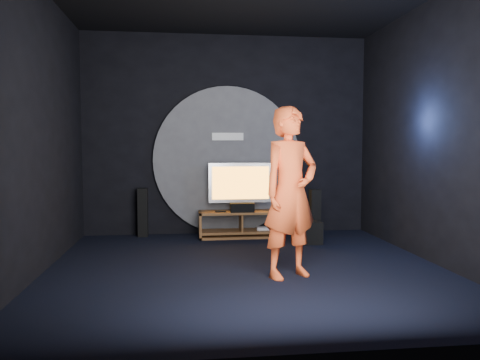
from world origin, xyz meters
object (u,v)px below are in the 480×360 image
at_px(media_console, 241,226).
at_px(tower_speaker_right, 315,214).
at_px(tower_speaker_left, 143,212).
at_px(subwoofer, 311,232).
at_px(player, 291,192).
at_px(tv, 241,185).

distance_m(media_console, tower_speaker_right, 1.26).
relative_size(media_console, tower_speaker_left, 1.73).
xyz_separation_m(tower_speaker_right, subwoofer, (-0.17, -0.36, -0.24)).
bearing_deg(player, media_console, 72.37).
bearing_deg(media_console, subwoofer, -32.27).
bearing_deg(player, tower_speaker_right, 43.27).
bearing_deg(media_console, tower_speaker_right, -13.45).
relative_size(tv, subwoofer, 3.07).
height_order(tower_speaker_right, subwoofer, tower_speaker_right).
bearing_deg(media_console, tv, 95.89).
relative_size(tower_speaker_right, subwoofer, 2.33).
distance_m(tv, subwoofer, 1.45).
xyz_separation_m(tower_speaker_left, tower_speaker_right, (2.88, -0.57, 0.00)).
distance_m(tv, player, 2.58).
distance_m(tower_speaker_right, player, 2.47).
bearing_deg(player, tower_speaker_left, 101.24).
height_order(media_console, tower_speaker_left, tower_speaker_left).
bearing_deg(tv, player, -83.91).
height_order(media_console, tower_speaker_right, tower_speaker_right).
xyz_separation_m(tv, tower_speaker_right, (1.21, -0.35, -0.48)).
bearing_deg(tower_speaker_right, subwoofer, -115.25).
bearing_deg(tower_speaker_left, tv, -7.27).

